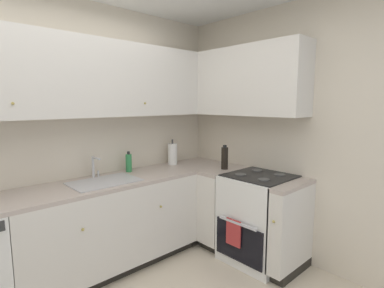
{
  "coord_description": "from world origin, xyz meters",
  "views": [
    {
      "loc": [
        -0.84,
        -1.35,
        1.61
      ],
      "look_at": [
        1.01,
        0.65,
        1.23
      ],
      "focal_mm": 27.69,
      "sensor_mm": 36.0,
      "label": 1
    }
  ],
  "objects_px": {
    "oven_range": "(259,217)",
    "oil_bottle": "(225,158)",
    "soap_bottle": "(129,163)",
    "paper_towel_roll": "(173,154)"
  },
  "relations": [
    {
      "from": "paper_towel_roll",
      "to": "oil_bottle",
      "type": "bearing_deg",
      "value": -66.49
    },
    {
      "from": "oven_range",
      "to": "soap_bottle",
      "type": "height_order",
      "value": "soap_bottle"
    },
    {
      "from": "oven_range",
      "to": "oil_bottle",
      "type": "height_order",
      "value": "oil_bottle"
    },
    {
      "from": "oven_range",
      "to": "paper_towel_roll",
      "type": "height_order",
      "value": "paper_towel_roll"
    },
    {
      "from": "oven_range",
      "to": "oil_bottle",
      "type": "bearing_deg",
      "value": 92.32
    },
    {
      "from": "oven_range",
      "to": "oil_bottle",
      "type": "relative_size",
      "value": 3.84
    },
    {
      "from": "oven_range",
      "to": "soap_bottle",
      "type": "relative_size",
      "value": 4.72
    },
    {
      "from": "paper_towel_roll",
      "to": "oil_bottle",
      "type": "height_order",
      "value": "paper_towel_roll"
    },
    {
      "from": "oven_range",
      "to": "oil_bottle",
      "type": "distance_m",
      "value": 0.72
    },
    {
      "from": "soap_bottle",
      "to": "oil_bottle",
      "type": "bearing_deg",
      "value": -36.08
    }
  ]
}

